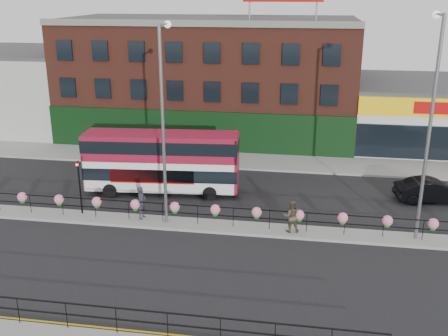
% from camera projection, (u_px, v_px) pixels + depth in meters
% --- Properties ---
extents(ground, '(120.00, 120.00, 0.00)m').
position_uv_depth(ground, '(215.00, 228.00, 29.14)').
color(ground, black).
rests_on(ground, ground).
extents(north_pavement, '(60.00, 4.00, 0.15)m').
position_uv_depth(north_pavement, '(243.00, 161.00, 40.33)').
color(north_pavement, gray).
rests_on(north_pavement, ground).
extents(median, '(60.00, 1.60, 0.15)m').
position_uv_depth(median, '(215.00, 226.00, 29.12)').
color(median, gray).
rests_on(median, ground).
extents(yellow_line_inner, '(60.00, 0.10, 0.01)m').
position_uv_depth(yellow_line_inner, '(171.00, 335.00, 20.08)').
color(yellow_line_inner, gold).
rests_on(yellow_line_inner, ground).
extents(brick_building, '(25.00, 12.21, 10.30)m').
position_uv_depth(brick_building, '(210.00, 78.00, 46.75)').
color(brick_building, brown).
rests_on(brick_building, ground).
extents(supermarket, '(15.00, 12.25, 5.30)m').
position_uv_depth(supermarket, '(442.00, 113.00, 44.45)').
color(supermarket, silver).
rests_on(supermarket, ground).
extents(warehouse_west, '(15.50, 12.00, 7.30)m').
position_uv_depth(warehouse_west, '(4.00, 88.00, 50.34)').
color(warehouse_west, '#A5A5A0').
rests_on(warehouse_west, ground).
extents(median_railing, '(30.04, 0.56, 1.23)m').
position_uv_depth(median_railing, '(215.00, 210.00, 28.80)').
color(median_railing, black).
rests_on(median_railing, median).
extents(south_railing, '(20.04, 0.05, 1.12)m').
position_uv_depth(south_railing, '(116.00, 314.00, 19.70)').
color(south_railing, black).
rests_on(south_railing, south_pavement).
extents(double_decker_bus, '(10.02, 3.13, 3.98)m').
position_uv_depth(double_decker_bus, '(162.00, 157.00, 33.46)').
color(double_decker_bus, white).
rests_on(double_decker_bus, ground).
extents(car, '(2.77, 4.88, 1.47)m').
position_uv_depth(car, '(432.00, 191.00, 32.51)').
color(car, black).
rests_on(car, ground).
extents(pedestrian_a, '(0.80, 0.62, 1.91)m').
position_uv_depth(pedestrian_a, '(142.00, 203.00, 29.70)').
color(pedestrian_a, '#272530').
rests_on(pedestrian_a, median).
extents(pedestrian_b, '(1.11, 0.98, 1.83)m').
position_uv_depth(pedestrian_b, '(291.00, 216.00, 28.05)').
color(pedestrian_b, '#4A3D2E').
rests_on(pedestrian_b, median).
extents(lamp_column_west, '(0.39, 1.91, 10.87)m').
position_uv_depth(lamp_column_west, '(164.00, 109.00, 27.69)').
color(lamp_column_west, slate).
rests_on(lamp_column_west, median).
extents(lamp_column_east, '(0.41, 2.01, 11.44)m').
position_uv_depth(lamp_column_east, '(431.00, 111.00, 25.65)').
color(lamp_column_east, slate).
rests_on(lamp_column_east, median).
extents(traffic_light_median, '(0.15, 0.28, 3.65)m').
position_uv_depth(traffic_light_median, '(79.00, 176.00, 29.93)').
color(traffic_light_median, black).
rests_on(traffic_light_median, median).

